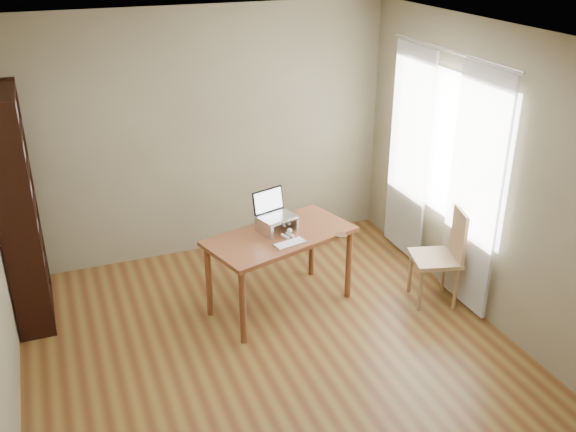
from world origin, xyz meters
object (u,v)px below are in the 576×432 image
object	(u,v)px
laptop	(275,209)
cat	(275,223)
bookshelf	(18,210)
keyboard	(290,244)
desk	(280,244)
chair	(442,251)

from	to	relation	value
laptop	cat	xyz separation A→B (m)	(-0.01, -0.03, -0.12)
laptop	cat	world-z (taller)	laptop
laptop	cat	bearing A→B (deg)	-118.80
bookshelf	laptop	bearing A→B (deg)	-14.67
bookshelf	keyboard	xyz separation A→B (m)	(2.16, -0.92, -0.29)
laptop	cat	size ratio (longest dim) A/B	0.78
desk	laptop	distance (m)	0.32
desk	keyboard	size ratio (longest dim) A/B	4.70
bookshelf	cat	world-z (taller)	bookshelf
laptop	chair	xyz separation A→B (m)	(1.45, -0.58, -0.43)
cat	keyboard	bearing A→B (deg)	-106.75
desk	cat	xyz separation A→B (m)	(-0.01, 0.11, 0.17)
keyboard	bookshelf	bearing A→B (deg)	144.10
laptop	bookshelf	bearing A→B (deg)	148.75
keyboard	cat	bearing A→B (deg)	79.80
cat	chair	distance (m)	1.59
bookshelf	laptop	distance (m)	2.23
bookshelf	laptop	xyz separation A→B (m)	(2.15, -0.56, -0.11)
bookshelf	laptop	size ratio (longest dim) A/B	5.55
laptop	cat	distance (m)	0.13
laptop	chair	distance (m)	1.62
chair	laptop	bearing A→B (deg)	173.86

